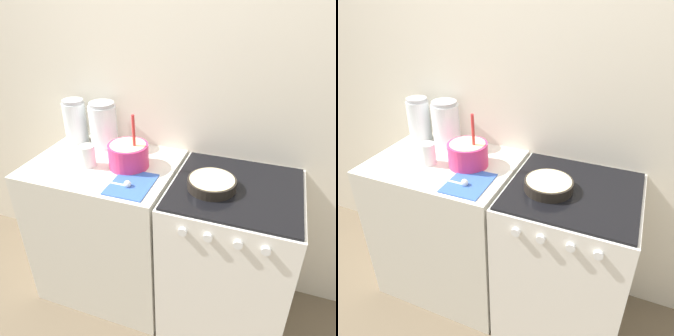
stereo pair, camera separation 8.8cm
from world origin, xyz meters
TOP-DOWN VIEW (x-y plane):
  - ground_plane at (0.00, 0.00)m, footprint 12.00×12.00m
  - wall_back at (0.00, 0.63)m, footprint 4.60×0.05m
  - countertop_cabinet at (-0.40, 0.30)m, footprint 0.80×0.61m
  - stove at (0.34, 0.30)m, footprint 0.64×0.62m
  - mixing_bowl at (-0.25, 0.32)m, footprint 0.22×0.22m
  - baking_pan at (0.22, 0.25)m, footprint 0.24×0.24m
  - storage_jar_left at (-0.69, 0.51)m, footprint 0.14×0.14m
  - storage_jar_middle at (-0.49, 0.51)m, footprint 0.16×0.16m
  - tin_can at (-0.46, 0.25)m, footprint 0.08×0.08m
  - recipe_page at (-0.16, 0.15)m, footprint 0.21×0.26m
  - measuring_spoon at (-0.18, 0.13)m, footprint 0.12×0.04m

SIDE VIEW (x-z plane):
  - ground_plane at x=0.00m, z-range 0.00..0.00m
  - stove at x=0.34m, z-range 0.00..0.91m
  - countertop_cabinet at x=-0.40m, z-range 0.00..0.91m
  - recipe_page at x=-0.16m, z-range 0.91..0.92m
  - measuring_spoon at x=-0.18m, z-range 0.91..0.94m
  - baking_pan at x=0.22m, z-range 0.91..0.96m
  - tin_can at x=-0.46m, z-range 0.91..1.03m
  - mixing_bowl at x=-0.25m, z-range 0.84..1.13m
  - storage_jar_left at x=-0.69m, z-range 0.89..1.16m
  - storage_jar_middle at x=-0.49m, z-range 0.89..1.16m
  - wall_back at x=0.00m, z-range 0.00..2.40m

